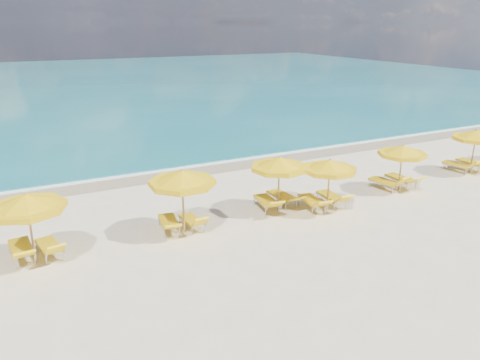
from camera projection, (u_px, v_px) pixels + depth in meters
name	position (u px, v px, depth m)	size (l,w,h in m)	color
ground_plane	(257.00, 220.00, 18.45)	(120.00, 120.00, 0.00)	beige
ocean	(74.00, 84.00, 59.01)	(120.00, 80.00, 0.30)	#12656A
wet_sand_band	(190.00, 170.00, 24.70)	(120.00, 2.60, 0.01)	tan
foam_line	(184.00, 166.00, 25.38)	(120.00, 1.20, 0.03)	white
whitecap_near	(49.00, 143.00, 30.24)	(14.00, 0.36, 0.05)	white
whitecap_far	(206.00, 109.00, 42.16)	(18.00, 0.30, 0.05)	white
umbrella_2	(27.00, 203.00, 14.47)	(2.42, 2.42, 2.44)	tan
umbrella_3	(182.00, 178.00, 16.64)	(3.22, 3.22, 2.48)	tan
umbrella_4	(279.00, 164.00, 18.71)	(2.77, 2.77, 2.36)	tan
umbrella_5	(330.00, 166.00, 18.74)	(2.89, 2.89, 2.25)	tan
umbrella_6	(403.00, 151.00, 21.08)	(2.33, 2.33, 2.20)	tan
umbrella_7	(476.00, 135.00, 23.61)	(2.55, 2.55, 2.31)	tan
lounger_2_left	(22.00, 253.00, 15.27)	(0.82, 2.07, 0.84)	#A5A8AD
lounger_2_right	(50.00, 250.00, 15.49)	(0.89, 1.87, 0.83)	#A5A8AD
lounger_3_left	(169.00, 226.00, 17.34)	(0.91, 1.97, 0.76)	#A5A8AD
lounger_3_right	(192.00, 224.00, 17.57)	(0.66, 1.67, 0.80)	#A5A8AD
lounger_4_left	(267.00, 205.00, 19.30)	(0.92, 2.04, 0.82)	#A5A8AD
lounger_4_right	(283.00, 199.00, 19.89)	(0.81, 2.06, 0.74)	#A5A8AD
lounger_5_left	(312.00, 204.00, 19.36)	(0.90, 2.01, 0.81)	#A5A8AD
lounger_5_right	(332.00, 200.00, 19.83)	(0.74, 1.94, 0.84)	#A5A8AD
lounger_6_left	(386.00, 185.00, 21.65)	(0.97, 1.95, 0.93)	#A5A8AD
lounger_6_right	(401.00, 182.00, 22.10)	(0.71, 2.02, 0.80)	#A5A8AD
lounger_7_left	(458.00, 167.00, 24.29)	(0.95, 1.94, 0.87)	#A5A8AD
lounger_7_right	(472.00, 165.00, 24.60)	(0.71, 2.05, 0.75)	#A5A8AD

